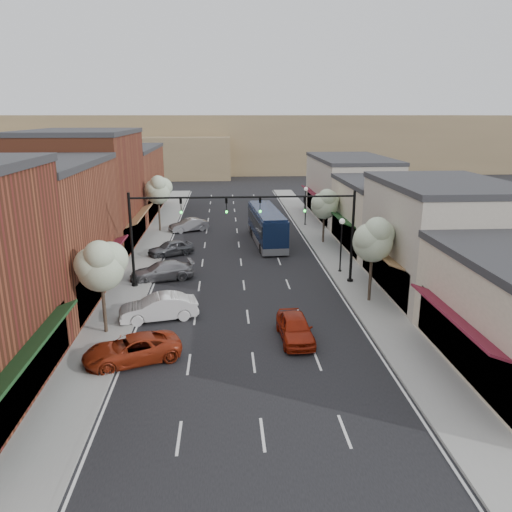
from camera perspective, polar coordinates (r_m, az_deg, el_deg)
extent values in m
plane|color=black|center=(29.71, -0.75, -8.45)|extent=(160.00, 160.00, 0.00)
cube|color=gray|center=(47.65, -12.07, 0.75)|extent=(2.80, 73.00, 0.15)
cube|color=gray|center=(48.13, 8.12, 1.10)|extent=(2.80, 73.00, 0.15)
cube|color=gray|center=(47.46, -10.40, 0.78)|extent=(0.25, 73.00, 0.17)
cube|color=gray|center=(47.87, 6.48, 1.07)|extent=(0.25, 73.00, 0.17)
cube|color=black|center=(23.49, -25.73, -12.77)|extent=(0.60, 11.90, 2.60)
cube|color=#163919|center=(22.56, -24.28, -9.54)|extent=(1.07, 9.80, 0.49)
cube|color=brown|center=(36.31, -24.50, 2.13)|extent=(9.00, 14.00, 9.00)
cube|color=#2D2D30|center=(35.60, -25.37, 9.49)|extent=(9.20, 14.10, 0.40)
cube|color=black|center=(35.79, -17.67, -2.18)|extent=(0.60, 11.90, 2.60)
cube|color=maroon|center=(35.18, -16.61, 0.15)|extent=(1.07, 9.80, 0.49)
cube|color=brown|center=(49.27, -19.03, 6.88)|extent=(9.00, 14.00, 10.50)
cube|color=#2D2D30|center=(48.80, -19.62, 13.20)|extent=(9.20, 14.10, 0.40)
cube|color=black|center=(49.00, -13.90, 2.89)|extent=(0.60, 11.90, 2.60)
cube|color=olive|center=(48.56, -13.09, 4.64)|extent=(1.07, 9.80, 0.49)
cube|color=brown|center=(64.87, -15.34, 8.05)|extent=(9.00, 18.00, 8.00)
cube|color=#2D2D30|center=(64.47, -15.61, 11.74)|extent=(9.20, 18.10, 0.40)
cube|color=black|center=(64.52, -11.51, 6.09)|extent=(0.60, 15.30, 2.60)
cube|color=#163919|center=(64.18, -10.87, 7.44)|extent=(1.07, 12.60, 0.49)
cube|color=black|center=(26.22, 22.94, -9.41)|extent=(0.60, 10.20, 2.60)
cube|color=maroon|center=(25.30, 21.68, -6.49)|extent=(1.07, 8.40, 0.49)
cube|color=#AEA595|center=(37.33, 20.39, 1.74)|extent=(8.00, 12.00, 7.50)
cube|color=#2D2D30|center=(36.63, 20.98, 7.73)|extent=(8.20, 12.10, 0.40)
cube|color=black|center=(36.55, 14.75, -1.57)|extent=(0.60, 10.20, 2.60)
cube|color=olive|center=(35.90, 13.71, 0.68)|extent=(1.07, 8.40, 0.49)
cube|color=beige|center=(48.41, 14.66, 4.38)|extent=(8.00, 12.00, 6.00)
cube|color=#2D2D30|center=(47.90, 14.93, 8.13)|extent=(8.20, 12.10, 0.40)
cube|color=black|center=(47.67, 10.31, 2.74)|extent=(0.60, 10.20, 2.60)
cube|color=#163919|center=(47.17, 9.46, 4.51)|extent=(1.07, 8.40, 0.49)
cube|color=#AEA595|center=(61.57, 10.68, 7.47)|extent=(8.00, 16.00, 7.00)
cube|color=#2D2D30|center=(61.16, 10.86, 10.90)|extent=(8.20, 16.10, 0.40)
cube|color=black|center=(61.07, 7.20, 5.75)|extent=(0.60, 13.60, 2.60)
cube|color=maroon|center=(60.68, 6.50, 7.14)|extent=(1.07, 11.20, 0.49)
cube|color=#7A6647|center=(117.20, -3.12, 12.84)|extent=(120.00, 30.00, 12.00)
cube|color=#7A6647|center=(107.97, -16.65, 10.89)|extent=(50.00, 20.00, 8.00)
cylinder|color=black|center=(38.23, 10.68, -2.83)|extent=(0.44, 0.44, 0.30)
cylinder|color=black|center=(37.30, 10.95, 2.05)|extent=(0.20, 0.20, 7.00)
cylinder|color=black|center=(35.89, 4.97, 6.79)|extent=(8.00, 0.14, 0.14)
imported|color=black|center=(36.05, 5.58, 5.85)|extent=(0.18, 0.46, 1.10)
sphere|color=#19E533|center=(36.01, 5.59, 5.16)|extent=(0.18, 0.18, 0.18)
imported|color=black|center=(35.68, 0.47, 5.82)|extent=(0.18, 0.46, 1.10)
sphere|color=#19E533|center=(35.63, 0.49, 5.12)|extent=(0.18, 0.18, 0.18)
cylinder|color=black|center=(37.65, -13.68, -3.31)|extent=(0.44, 0.44, 0.30)
cylinder|color=black|center=(36.71, -14.02, 1.64)|extent=(0.20, 0.20, 7.00)
cylinder|color=black|center=(35.58, -7.96, 6.62)|extent=(8.00, 0.14, 0.14)
imported|color=black|center=(35.71, -8.57, 5.65)|extent=(0.18, 0.46, 1.10)
sphere|color=#19E533|center=(35.67, -8.56, 4.96)|extent=(0.18, 0.18, 0.18)
imported|color=black|center=(35.58, -3.40, 5.77)|extent=(0.18, 0.46, 1.10)
sphere|color=#19E533|center=(35.54, -3.39, 5.07)|extent=(0.18, 0.18, 0.18)
cylinder|color=#47382B|center=(34.12, 12.94, -2.24)|extent=(0.20, 0.20, 3.71)
sphere|color=#A6BC91|center=(33.49, 13.19, 1.53)|extent=(2.60, 2.60, 2.60)
sphere|color=#A6BC91|center=(33.81, 13.90, 2.43)|extent=(2.00, 2.00, 2.00)
sphere|color=#A6BC91|center=(33.01, 12.71, 1.98)|extent=(1.90, 1.90, 1.90)
sphere|color=#A6BC91|center=(32.84, 13.70, 2.88)|extent=(1.70, 1.70, 1.70)
cylinder|color=#47382B|center=(49.17, 7.73, 3.33)|extent=(0.20, 0.20, 3.33)
sphere|color=#A6BC91|center=(48.76, 7.82, 5.72)|extent=(2.60, 2.60, 2.60)
sphere|color=#A6BC91|center=(49.08, 8.34, 6.26)|extent=(2.00, 2.00, 2.00)
sphere|color=#A6BC91|center=(48.34, 7.43, 6.02)|extent=(1.90, 1.90, 1.90)
sphere|color=#A6BC91|center=(48.16, 8.09, 6.59)|extent=(1.70, 1.70, 1.70)
cylinder|color=#47382B|center=(29.81, -16.98, -5.42)|extent=(0.20, 0.20, 3.52)
sphere|color=#A6BC91|center=(29.11, -17.33, -1.38)|extent=(2.60, 2.60, 2.60)
sphere|color=#A6BC91|center=(29.15, -16.31, -0.37)|extent=(2.00, 2.00, 2.00)
sphere|color=#A6BC91|center=(28.84, -18.29, -0.94)|extent=(1.90, 1.90, 1.90)
sphere|color=#A6BC91|center=(28.38, -17.51, 0.02)|extent=(1.70, 1.70, 1.70)
cylinder|color=#47382B|center=(54.47, -10.99, 4.69)|extent=(0.20, 0.20, 3.84)
sphere|color=#A6BC91|center=(54.07, -11.13, 7.18)|extent=(2.60, 2.60, 2.60)
sphere|color=#A6BC91|center=(54.23, -10.59, 7.75)|extent=(2.00, 2.00, 2.00)
sphere|color=#A6BC91|center=(53.77, -11.61, 7.50)|extent=(1.90, 1.90, 1.90)
sphere|color=#A6BC91|center=(53.43, -11.14, 8.12)|extent=(1.70, 1.70, 1.70)
cylinder|color=black|center=(40.50, 9.55, -1.77)|extent=(0.28, 0.28, 0.20)
cylinder|color=black|center=(39.97, 9.68, 0.82)|extent=(0.12, 0.12, 4.00)
sphere|color=white|center=(39.46, 9.82, 3.93)|extent=(0.44, 0.44, 0.44)
cylinder|color=black|center=(57.10, 5.62, 3.55)|extent=(0.28, 0.28, 0.20)
cylinder|color=black|center=(56.72, 5.67, 5.43)|extent=(0.12, 0.12, 4.00)
sphere|color=white|center=(56.36, 5.74, 7.64)|extent=(0.44, 0.44, 0.44)
cube|color=#0E1A39|center=(48.91, 1.22, 3.59)|extent=(3.10, 11.03, 2.73)
cube|color=#595B60|center=(49.21, 1.21, 2.09)|extent=(3.12, 11.05, 0.64)
cube|color=black|center=(48.83, 1.22, 4.01)|extent=(3.10, 10.17, 1.00)
cube|color=#0E1A39|center=(48.63, 1.23, 5.22)|extent=(2.88, 10.58, 0.23)
cube|color=black|center=(43.59, 2.31, 2.79)|extent=(1.89, 0.21, 1.09)
cylinder|color=black|center=(45.40, 0.61, 0.88)|extent=(0.35, 0.96, 0.94)
cylinder|color=black|center=(45.75, 3.27, 0.97)|extent=(0.35, 0.96, 0.94)
cylinder|color=black|center=(52.39, -0.53, 2.92)|extent=(0.35, 0.96, 0.94)
cylinder|color=black|center=(52.69, 1.79, 2.99)|extent=(0.35, 0.96, 0.94)
cylinder|color=black|center=(51.16, -0.35, 2.60)|extent=(0.35, 0.96, 0.94)
cylinder|color=black|center=(51.47, 2.02, 2.68)|extent=(0.35, 0.96, 0.94)
imported|color=maroon|center=(28.28, 4.48, -8.15)|extent=(1.92, 4.43, 1.49)
imported|color=maroon|center=(26.66, -14.00, -10.32)|extent=(5.41, 3.86, 1.37)
imported|color=silver|center=(31.43, -11.08, -5.80)|extent=(5.01, 2.69, 1.57)
imported|color=gray|center=(38.80, -10.70, -1.69)|extent=(5.18, 3.11, 1.41)
imported|color=#54565B|center=(45.31, -9.71, 0.91)|extent=(4.37, 3.42, 1.39)
imported|color=#A1A1A6|center=(54.48, -7.69, 3.52)|extent=(4.43, 3.15, 1.39)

